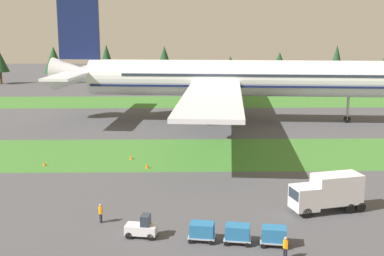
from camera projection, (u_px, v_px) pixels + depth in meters
grass_strip_near at (153, 154)px, 68.92m from camera, size 320.00×17.44×0.01m
grass_strip_far at (164, 102)px, 114.82m from camera, size 320.00×17.44×0.01m
airliner at (223, 78)px, 90.67m from camera, size 62.47×77.00×22.00m
baggage_tug at (142, 228)px, 41.87m from camera, size 2.78×1.72×1.97m
cargo_dolly_lead at (202, 230)px, 41.11m from camera, size 2.42×1.85×1.55m
cargo_dolly_second at (238, 232)px, 40.68m from camera, size 2.42×1.85×1.55m
cargo_dolly_third at (274, 235)px, 40.25m from camera, size 2.42×1.85×1.55m
catering_truck at (328, 192)px, 47.39m from camera, size 7.30×3.91×3.58m
ground_crew_marshaller at (285, 247)px, 38.02m from camera, size 0.36×0.52×1.74m
ground_crew_loader at (101, 212)px, 44.93m from camera, size 0.36×0.51×1.74m
taxiway_marker_0 at (44, 164)px, 63.07m from camera, size 0.44×0.44×0.53m
taxiway_marker_1 at (147, 166)px, 61.98m from camera, size 0.44×0.44×0.65m
taxiway_marker_2 at (131, 157)px, 66.14m from camera, size 0.44×0.44×0.57m
distant_tree_line at (185, 60)px, 148.69m from camera, size 167.98×10.21×11.52m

